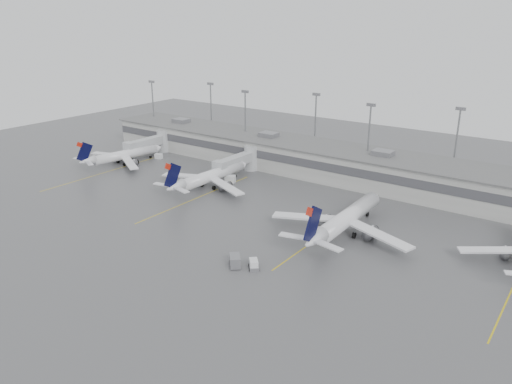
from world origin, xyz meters
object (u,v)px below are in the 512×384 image
Objects in this scene: jet_far_left at (122,155)px; jet_mid_right at (345,219)px; baggage_tug at (254,265)px; jet_mid_left at (209,176)px.

jet_mid_right reaches higher than jet_far_left.
jet_mid_left is at bearing 98.54° from baggage_tug.
baggage_tug is at bearing -37.15° from jet_mid_left.
jet_far_left is 34.79m from jet_mid_left.
jet_far_left is at bearing 173.78° from jet_mid_right.
baggage_tug is at bearing -106.82° from jet_mid_right.
baggage_tug is at bearing -12.26° from jet_far_left.
baggage_tug is (34.56, -28.39, -2.38)m from jet_mid_left.
jet_far_left is at bearing -179.78° from jet_mid_left.
jet_mid_left is at bearing 8.85° from jet_far_left.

